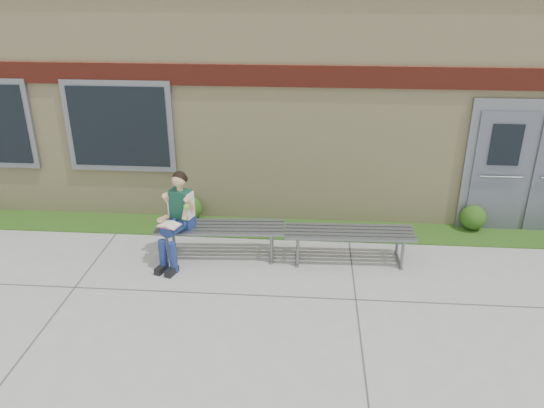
{
  "coord_description": "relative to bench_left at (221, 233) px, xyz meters",
  "views": [
    {
      "loc": [
        0.32,
        -5.73,
        4.15
      ],
      "look_at": [
        -0.26,
        1.7,
        0.88
      ],
      "focal_mm": 35.0,
      "sensor_mm": 36.0,
      "label": 1
    }
  ],
  "objects": [
    {
      "name": "bench_right",
      "position": [
        2.0,
        0.0,
        -0.01
      ],
      "size": [
        1.99,
        0.61,
        0.51
      ],
      "rotation": [
        0.0,
        0.0,
        0.03
      ],
      "color": "slate",
      "rests_on": "ground"
    },
    {
      "name": "school_building",
      "position": [
        1.06,
        4.39,
        1.7
      ],
      "size": [
        16.2,
        6.22,
        4.2
      ],
      "color": "beige",
      "rests_on": "ground"
    },
    {
      "name": "shrub_east",
      "position": [
        4.22,
        1.25,
        -0.16
      ],
      "size": [
        0.44,
        0.44,
        0.44
      ],
      "primitive_type": "sphere",
      "color": "#235316",
      "rests_on": "grass_strip"
    },
    {
      "name": "girl",
      "position": [
        -0.62,
        -0.21,
        0.36
      ],
      "size": [
        0.57,
        0.88,
        1.44
      ],
      "rotation": [
        0.0,
        0.0,
        -0.32
      ],
      "color": "navy",
      "rests_on": "ground"
    },
    {
      "name": "grass_strip",
      "position": [
        1.06,
        1.0,
        -0.39
      ],
      "size": [
        16.0,
        0.8,
        0.02
      ],
      "primitive_type": "cube",
      "color": "#235316",
      "rests_on": "ground"
    },
    {
      "name": "ground",
      "position": [
        1.06,
        -1.6,
        -0.4
      ],
      "size": [
        80.0,
        80.0,
        0.0
      ],
      "primitive_type": "plane",
      "color": "#9E9E99",
      "rests_on": "ground"
    },
    {
      "name": "shrub_mid",
      "position": [
        -0.78,
        1.25,
        -0.16
      ],
      "size": [
        0.44,
        0.44,
        0.44
      ],
      "primitive_type": "sphere",
      "color": "#235316",
      "rests_on": "grass_strip"
    },
    {
      "name": "bench_left",
      "position": [
        0.0,
        0.0,
        0.0
      ],
      "size": [
        2.03,
        0.67,
        0.52
      ],
      "rotation": [
        0.0,
        0.0,
        0.06
      ],
      "color": "slate",
      "rests_on": "ground"
    }
  ]
}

